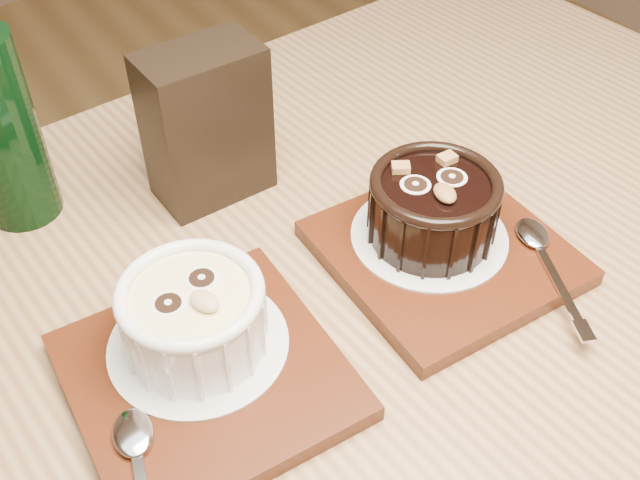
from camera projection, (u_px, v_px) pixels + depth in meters
The scene contains 9 objects.
table at pixel (321, 419), 0.62m from camera, with size 1.27×0.91×0.75m.
tray_left at pixel (206, 376), 0.53m from camera, with size 0.18×0.18×0.01m, color #4A1E0C.
doily_left at pixel (199, 344), 0.54m from camera, with size 0.13×0.13×0.00m, color silver.
ramekin_white at pixel (193, 314), 0.51m from camera, with size 0.10×0.10×0.06m.
tray_right at pixel (443, 253), 0.62m from camera, with size 0.18×0.18×0.01m, color #4A1E0C.
doily_right at pixel (429, 236), 0.62m from camera, with size 0.13×0.13×0.00m, color silver.
ramekin_dark at pixel (433, 205), 0.60m from camera, with size 0.11×0.11×0.06m.
spoon_right at pixel (548, 262), 0.59m from camera, with size 0.03×0.13×0.01m, color white, non-canonical shape.
condiment_stand at pixel (206, 125), 0.64m from camera, with size 0.10×0.06×0.14m, color black.
Camera 1 is at (-0.10, -0.15, 1.19)m, focal length 42.00 mm.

